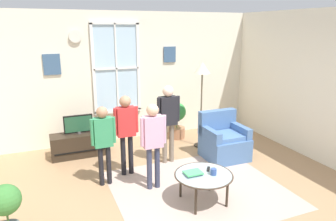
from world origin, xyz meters
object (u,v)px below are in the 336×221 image
object	(u,v)px
armchair	(223,141)
floor_lamp	(202,77)
person_red_shirt	(126,126)
book_stack	(193,173)
person_green_shirt	(103,137)
tv_stand	(80,144)
potted_plant_by_window	(177,118)
cup	(213,172)
remote_near_books	(208,169)
person_pink_shirt	(153,137)
person_black_shirt	(168,115)
television	(78,124)
coffee_table	(204,176)
potted_plant_corner	(6,206)

from	to	relation	value
armchair	floor_lamp	world-z (taller)	floor_lamp
armchair	person_red_shirt	xyz separation A→B (m)	(-1.88, 0.01, 0.53)
book_stack	person_red_shirt	size ratio (longest dim) A/B	0.18
book_stack	person_green_shirt	size ratio (longest dim) A/B	0.19
tv_stand	potted_plant_by_window	size ratio (longest dim) A/B	1.32
person_green_shirt	potted_plant_by_window	size ratio (longest dim) A/B	1.57
tv_stand	book_stack	distance (m)	2.66
book_stack	potted_plant_by_window	world-z (taller)	potted_plant_by_window
armchair	book_stack	size ratio (longest dim) A/B	3.51
armchair	cup	distance (m)	1.65
remote_near_books	person_green_shirt	xyz separation A→B (m)	(-1.31, 0.94, 0.36)
cup	potted_plant_by_window	xyz separation A→B (m)	(0.61, 2.65, -0.02)
cup	person_green_shirt	world-z (taller)	person_green_shirt
cup	person_pink_shirt	world-z (taller)	person_pink_shirt
book_stack	remote_near_books	xyz separation A→B (m)	(0.28, 0.05, -0.01)
person_green_shirt	floor_lamp	distance (m)	2.43
person_green_shirt	person_black_shirt	distance (m)	1.31
person_black_shirt	floor_lamp	xyz separation A→B (m)	(0.93, 0.48, 0.57)
tv_stand	book_stack	size ratio (longest dim) A/B	4.34
television	person_green_shirt	world-z (taller)	person_green_shirt
book_stack	person_red_shirt	xyz separation A→B (m)	(-0.62, 1.21, 0.40)
tv_stand	remote_near_books	bearing A→B (deg)	-56.09
coffee_table	potted_plant_corner	xyz separation A→B (m)	(-2.49, 0.14, 0.04)
cup	remote_near_books	distance (m)	0.17
person_green_shirt	armchair	bearing A→B (deg)	5.15
person_red_shirt	television	bearing A→B (deg)	119.54
tv_stand	remote_near_books	distance (m)	2.76
armchair	coffee_table	distance (m)	1.67
cup	person_pink_shirt	bearing A→B (deg)	132.32
tv_stand	armchair	world-z (taller)	armchair
potted_plant_by_window	potted_plant_corner	size ratio (longest dim) A/B	1.16
coffee_table	cup	bearing A→B (deg)	-26.57
person_green_shirt	potted_plant_corner	bearing A→B (deg)	-145.50
television	remote_near_books	xyz separation A→B (m)	(1.53, -2.28, -0.20)
television	potted_plant_corner	size ratio (longest dim) A/B	0.77
book_stack	person_pink_shirt	distance (m)	0.80
tv_stand	cup	size ratio (longest dim) A/B	11.65
person_red_shirt	person_black_shirt	distance (m)	0.85
person_green_shirt	potted_plant_by_window	bearing A→B (deg)	38.90
coffee_table	floor_lamp	size ratio (longest dim) A/B	0.47
remote_near_books	person_pink_shirt	world-z (taller)	person_pink_shirt
potted_plant_corner	television	bearing A→B (deg)	64.12
television	person_red_shirt	xyz separation A→B (m)	(0.64, -1.12, 0.22)
cup	potted_plant_corner	world-z (taller)	potted_plant_corner
person_green_shirt	cup	bearing A→B (deg)	-40.29
potted_plant_by_window	potted_plant_corner	world-z (taller)	potted_plant_by_window
cup	person_black_shirt	world-z (taller)	person_black_shirt
television	armchair	world-z (taller)	armchair
tv_stand	remote_near_books	world-z (taller)	remote_near_books
cup	person_green_shirt	distance (m)	1.73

